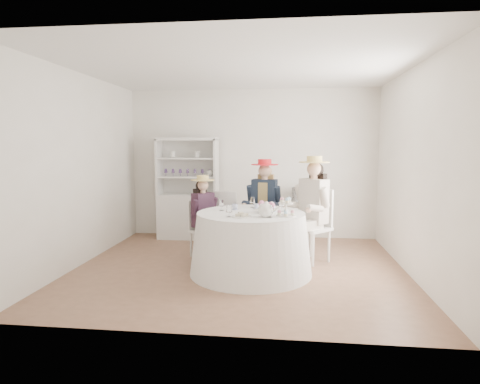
# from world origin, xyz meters

# --- Properties ---
(ground) EXTENTS (4.50, 4.50, 0.00)m
(ground) POSITION_xyz_m (0.00, 0.00, 0.00)
(ground) COLOR brown
(ground) RESTS_ON ground
(ceiling) EXTENTS (4.50, 4.50, 0.00)m
(ceiling) POSITION_xyz_m (0.00, 0.00, 2.70)
(ceiling) COLOR white
(ceiling) RESTS_ON wall_back
(wall_back) EXTENTS (4.50, 0.00, 4.50)m
(wall_back) POSITION_xyz_m (0.00, 2.00, 1.35)
(wall_back) COLOR silver
(wall_back) RESTS_ON ground
(wall_front) EXTENTS (4.50, 0.00, 4.50)m
(wall_front) POSITION_xyz_m (0.00, -2.00, 1.35)
(wall_front) COLOR silver
(wall_front) RESTS_ON ground
(wall_left) EXTENTS (0.00, 4.50, 4.50)m
(wall_left) POSITION_xyz_m (-2.25, 0.00, 1.35)
(wall_left) COLOR silver
(wall_left) RESTS_ON ground
(wall_right) EXTENTS (0.00, 4.50, 4.50)m
(wall_right) POSITION_xyz_m (2.25, 0.00, 1.35)
(wall_right) COLOR silver
(wall_right) RESTS_ON ground
(tea_table) EXTENTS (1.62, 1.62, 0.81)m
(tea_table) POSITION_xyz_m (0.18, -0.18, 0.40)
(tea_table) COLOR white
(tea_table) RESTS_ON ground
(hutch) EXTENTS (1.12, 0.51, 1.83)m
(hutch) POSITION_xyz_m (-1.13, 1.71, 0.65)
(hutch) COLOR silver
(hutch) RESTS_ON ground
(side_table) EXTENTS (0.48, 0.48, 0.68)m
(side_table) POSITION_xyz_m (0.87, 1.73, 0.34)
(side_table) COLOR silver
(side_table) RESTS_ON ground
(hatbox) EXTENTS (0.31, 0.31, 0.27)m
(hatbox) POSITION_xyz_m (0.87, 1.73, 0.82)
(hatbox) COLOR black
(hatbox) RESTS_ON side_table
(guest_left) EXTENTS (0.53, 0.52, 1.24)m
(guest_left) POSITION_xyz_m (-0.59, 0.51, 0.70)
(guest_left) COLOR silver
(guest_left) RESTS_ON ground
(guest_mid) EXTENTS (0.55, 0.58, 1.48)m
(guest_mid) POSITION_xyz_m (0.29, 0.85, 0.84)
(guest_mid) COLOR silver
(guest_mid) RESTS_ON ground
(guest_right) EXTENTS (0.65, 0.65, 1.54)m
(guest_right) POSITION_xyz_m (1.01, 0.43, 0.87)
(guest_right) COLOR silver
(guest_right) RESTS_ON ground
(spare_chair) EXTENTS (0.49, 0.49, 0.99)m
(spare_chair) POSITION_xyz_m (-0.28, 0.80, 0.53)
(spare_chair) COLOR silver
(spare_chair) RESTS_ON ground
(teacup_a) EXTENTS (0.09, 0.09, 0.07)m
(teacup_a) POSITION_xyz_m (-0.06, 0.02, 0.85)
(teacup_a) COLOR white
(teacup_a) RESTS_ON tea_table
(teacup_b) EXTENTS (0.09, 0.09, 0.06)m
(teacup_b) POSITION_xyz_m (0.23, 0.11, 0.85)
(teacup_b) COLOR white
(teacup_b) RESTS_ON tea_table
(teacup_c) EXTENTS (0.11, 0.11, 0.07)m
(teacup_c) POSITION_xyz_m (0.45, -0.06, 0.85)
(teacup_c) COLOR white
(teacup_c) RESTS_ON tea_table
(flower_bowl) EXTENTS (0.28, 0.28, 0.05)m
(flower_bowl) POSITION_xyz_m (0.38, -0.20, 0.84)
(flower_bowl) COLOR white
(flower_bowl) RESTS_ON tea_table
(flower_arrangement) EXTENTS (0.19, 0.19, 0.07)m
(flower_arrangement) POSITION_xyz_m (0.38, -0.16, 0.90)
(flower_arrangement) COLOR #CA658C
(flower_arrangement) RESTS_ON tea_table
(table_teapot) EXTENTS (0.26, 0.18, 0.19)m
(table_teapot) POSITION_xyz_m (0.39, -0.49, 0.90)
(table_teapot) COLOR white
(table_teapot) RESTS_ON tea_table
(sandwich_plate) EXTENTS (0.25, 0.25, 0.05)m
(sandwich_plate) POSITION_xyz_m (0.09, -0.52, 0.83)
(sandwich_plate) COLOR white
(sandwich_plate) RESTS_ON tea_table
(cupcake_stand) EXTENTS (0.24, 0.24, 0.23)m
(cupcake_stand) POSITION_xyz_m (0.63, -0.40, 0.90)
(cupcake_stand) COLOR white
(cupcake_stand) RESTS_ON tea_table
(stemware_set) EXTENTS (0.89, 0.86, 0.15)m
(stemware_set) POSITION_xyz_m (0.18, -0.18, 0.89)
(stemware_set) COLOR white
(stemware_set) RESTS_ON tea_table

